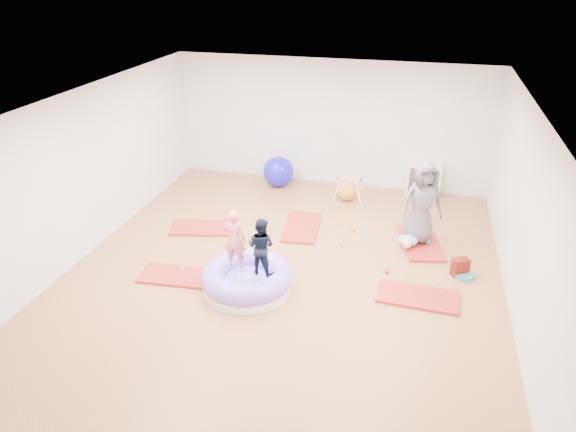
# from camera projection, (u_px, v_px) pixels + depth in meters

# --- Properties ---
(room) EXTENTS (7.01, 8.01, 2.81)m
(room) POSITION_uv_depth(u_px,v_px,m) (283.00, 195.00, 7.89)
(room) COLOR #9B5E40
(room) RESTS_ON ground
(gym_mat_front_left) EXTENTS (1.21, 0.68, 0.05)m
(gym_mat_front_left) POSITION_uv_depth(u_px,v_px,m) (176.00, 276.00, 8.38)
(gym_mat_front_left) COLOR red
(gym_mat_front_left) RESTS_ON ground
(gym_mat_mid_left) EXTENTS (1.31, 0.87, 0.05)m
(gym_mat_mid_left) POSITION_uv_depth(u_px,v_px,m) (202.00, 228.00, 9.86)
(gym_mat_mid_left) COLOR red
(gym_mat_mid_left) RESTS_ON ground
(gym_mat_center_back) EXTENTS (0.76, 1.31, 0.05)m
(gym_mat_center_back) POSITION_uv_depth(u_px,v_px,m) (302.00, 227.00, 9.89)
(gym_mat_center_back) COLOR red
(gym_mat_center_back) RESTS_ON ground
(gym_mat_right) EXTENTS (1.25, 0.66, 0.05)m
(gym_mat_right) POSITION_uv_depth(u_px,v_px,m) (418.00, 297.00, 7.85)
(gym_mat_right) COLOR red
(gym_mat_right) RESTS_ON ground
(gym_mat_rear_right) EXTENTS (0.93, 1.41, 0.05)m
(gym_mat_rear_right) POSITION_uv_depth(u_px,v_px,m) (421.00, 243.00, 9.34)
(gym_mat_rear_right) COLOR red
(gym_mat_rear_right) RESTS_ON ground
(inflatable_cushion) EXTENTS (1.43, 1.43, 0.45)m
(inflatable_cushion) POSITION_uv_depth(u_px,v_px,m) (247.00, 279.00, 8.02)
(inflatable_cushion) COLOR white
(inflatable_cushion) RESTS_ON ground
(child_pink) EXTENTS (0.36, 0.24, 0.97)m
(child_pink) POSITION_uv_depth(u_px,v_px,m) (235.00, 236.00, 7.77)
(child_pink) COLOR #F06B70
(child_pink) RESTS_ON inflatable_cushion
(child_navy) EXTENTS (0.50, 0.42, 0.91)m
(child_navy) POSITION_uv_depth(u_px,v_px,m) (261.00, 244.00, 7.62)
(child_navy) COLOR black
(child_navy) RESTS_ON inflatable_cushion
(adult_caregiver) EXTENTS (0.87, 0.73, 1.52)m
(adult_caregiver) POSITION_uv_depth(u_px,v_px,m) (422.00, 203.00, 9.03)
(adult_caregiver) COLOR #54555F
(adult_caregiver) RESTS_ON gym_mat_rear_right
(infant) EXTENTS (0.36, 0.37, 0.21)m
(infant) POSITION_uv_depth(u_px,v_px,m) (407.00, 241.00, 9.12)
(infant) COLOR #94A6D0
(infant) RESTS_ON gym_mat_rear_right
(ball_pit_balls) EXTENTS (3.39, 2.80, 0.08)m
(ball_pit_balls) POSITION_uv_depth(u_px,v_px,m) (286.00, 265.00, 8.63)
(ball_pit_balls) COLOR #BA2308
(ball_pit_balls) RESTS_ON ground
(exercise_ball_blue) EXTENTS (0.69, 0.69, 0.69)m
(exercise_ball_blue) POSITION_uv_depth(u_px,v_px,m) (278.00, 172.00, 11.62)
(exercise_ball_blue) COLOR #1714D6
(exercise_ball_blue) RESTS_ON ground
(exercise_ball_orange) EXTENTS (0.43, 0.43, 0.43)m
(exercise_ball_orange) POSITION_uv_depth(u_px,v_px,m) (347.00, 191.00, 10.98)
(exercise_ball_orange) COLOR orange
(exercise_ball_orange) RESTS_ON ground
(infant_play_gym) EXTENTS (0.64, 0.61, 0.49)m
(infant_play_gym) POSITION_uv_depth(u_px,v_px,m) (349.00, 185.00, 10.98)
(infant_play_gym) COLOR white
(infant_play_gym) RESTS_ON ground
(cube_shelf) EXTENTS (0.72, 0.35, 0.72)m
(cube_shelf) POSITION_uv_depth(u_px,v_px,m) (423.00, 180.00, 11.15)
(cube_shelf) COLOR white
(cube_shelf) RESTS_ON ground
(balance_disc) EXTENTS (0.33, 0.33, 0.07)m
(balance_disc) POSITION_uv_depth(u_px,v_px,m) (464.00, 275.00, 8.37)
(balance_disc) COLOR teal
(balance_disc) RESTS_ON ground
(backpack) EXTENTS (0.31, 0.27, 0.30)m
(backpack) POSITION_uv_depth(u_px,v_px,m) (460.00, 267.00, 8.37)
(backpack) COLOR #A7180C
(backpack) RESTS_ON ground
(yellow_toy) EXTENTS (0.18, 0.18, 0.03)m
(yellow_toy) POSITION_uv_depth(u_px,v_px,m) (209.00, 297.00, 7.86)
(yellow_toy) COLOR #D89805
(yellow_toy) RESTS_ON ground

